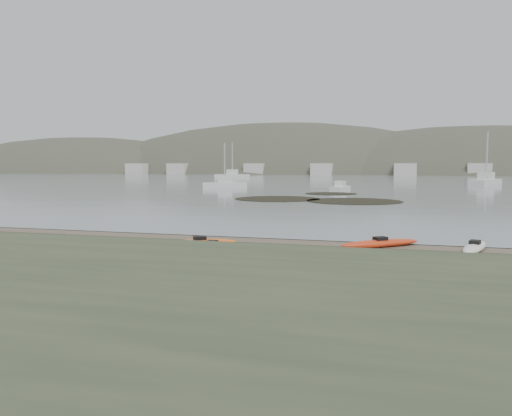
% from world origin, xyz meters
% --- Properties ---
extents(ground, '(600.00, 600.00, 0.00)m').
position_xyz_m(ground, '(0.00, 0.00, 0.00)').
color(ground, tan).
rests_on(ground, ground).
extents(wet_sand, '(60.00, 60.00, 0.00)m').
position_xyz_m(wet_sand, '(0.00, -0.30, 0.00)').
color(wet_sand, brown).
rests_on(wet_sand, ground).
extents(water, '(1200.00, 1200.00, 0.00)m').
position_xyz_m(water, '(0.00, 300.00, 0.01)').
color(water, slate).
rests_on(water, ground).
extents(kayaks, '(18.68, 9.60, 0.34)m').
position_xyz_m(kayaks, '(0.60, -4.17, 0.17)').
color(kayaks, '#E84D14').
rests_on(kayaks, ground).
extents(kelp_mats, '(17.12, 19.64, 0.04)m').
position_xyz_m(kelp_mats, '(-1.21, 28.74, 0.03)').
color(kelp_mats, black).
rests_on(kelp_mats, water).
extents(moored_boats, '(81.79, 82.90, 1.25)m').
position_xyz_m(moored_boats, '(2.74, 84.76, 0.58)').
color(moored_boats, silver).
rests_on(moored_boats, ground).
extents(far_hills, '(550.00, 135.00, 80.00)m').
position_xyz_m(far_hills, '(39.38, 193.97, -15.93)').
color(far_hills, '#384235').
rests_on(far_hills, ground).
extents(far_town, '(199.00, 5.00, 4.00)m').
position_xyz_m(far_town, '(6.00, 145.00, 2.00)').
color(far_town, beige).
rests_on(far_town, ground).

